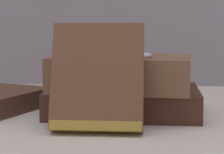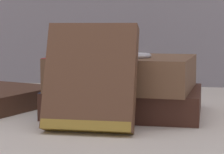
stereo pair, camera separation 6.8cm
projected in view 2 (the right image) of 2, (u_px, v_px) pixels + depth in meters
name	position (u px, v px, depth m)	size (l,w,h in m)	color
ground_plane	(108.00, 121.00, 0.65)	(3.00, 3.00, 0.00)	beige
book_flat_bottom	(122.00, 101.00, 0.71)	(0.23, 0.17, 0.04)	#422319
book_flat_top	(121.00, 73.00, 0.70)	(0.21, 0.18, 0.05)	brown
book_leaning_front	(90.00, 81.00, 0.59)	(0.12, 0.07, 0.14)	brown
pocket_watch	(134.00, 55.00, 0.67)	(0.05, 0.05, 0.01)	silver
reading_glasses	(119.00, 95.00, 0.88)	(0.12, 0.09, 0.00)	#ADADB2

